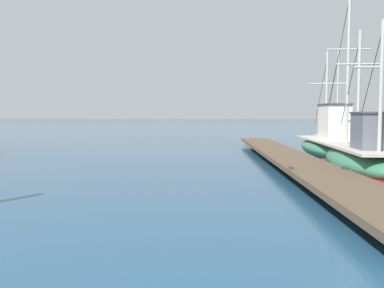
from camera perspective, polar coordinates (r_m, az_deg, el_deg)
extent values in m
cube|color=brown|center=(17.50, 13.08, -1.67)|extent=(3.41, 23.21, 0.16)
cylinder|color=#4C3D2D|center=(10.87, 20.18, -6.50)|extent=(0.36, 0.36, 0.29)
cylinder|color=#4C3D2D|center=(15.28, 14.74, -3.38)|extent=(0.36, 0.36, 0.29)
cylinder|color=#4C3D2D|center=(19.79, 11.78, -1.64)|extent=(0.36, 0.36, 0.29)
cylinder|color=#4C3D2D|center=(24.34, 9.92, -0.56)|extent=(0.36, 0.36, 0.29)
cylinder|color=#4C3D2D|center=(28.92, 8.65, 0.19)|extent=(0.36, 0.36, 0.29)
cube|color=#333338|center=(12.82, 13.57, -3.22)|extent=(0.13, 0.21, 0.08)
cube|color=#333338|center=(13.24, 20.38, -3.13)|extent=(0.13, 0.21, 0.08)
ellipsoid|color=gold|center=(26.85, 19.57, 0.20)|extent=(2.33, 6.38, 0.76)
cube|color=#B2AD9E|center=(26.83, 19.59, 0.93)|extent=(2.06, 5.74, 0.08)
cube|color=#565B66|center=(25.90, 20.18, 1.99)|extent=(1.27, 1.45, 0.99)
cube|color=#3D3D42|center=(25.88, 20.21, 3.15)|extent=(1.37, 1.57, 0.06)
cylinder|color=#B2ADA3|center=(27.13, 19.55, 6.75)|extent=(0.11, 0.11, 5.40)
cylinder|color=#B2ADA3|center=(27.16, 19.58, 7.95)|extent=(1.90, 0.13, 0.06)
cylinder|color=#333338|center=(28.55, 18.77, 7.16)|extent=(0.12, 2.80, 3.99)
ellipsoid|color=#337556|center=(14.80, 22.19, -2.36)|extent=(1.80, 5.90, 1.02)
cube|color=#B2AD9E|center=(14.75, 22.24, -0.54)|extent=(1.58, 5.31, 0.08)
cube|color=#B21E19|center=(14.82, 22.16, -3.24)|extent=(1.81, 5.78, 0.08)
cube|color=#565B66|center=(13.88, 23.37, 1.60)|extent=(0.81, 1.27, 1.10)
cube|color=#3D3D42|center=(13.87, 23.44, 4.00)|extent=(0.88, 1.37, 0.06)
cylinder|color=#B2ADA3|center=(15.02, 22.11, 7.11)|extent=(0.11, 0.11, 3.89)
cylinder|color=#B2ADA3|center=(15.09, 22.20, 10.22)|extent=(1.55, 0.08, 0.06)
cylinder|color=#333338|center=(16.03, 21.03, 7.63)|extent=(0.05, 2.03, 2.88)
cylinder|color=#B2ADA3|center=(16.36, 20.83, 10.15)|extent=(0.11, 0.11, 5.75)
cylinder|color=#B2ADA3|center=(16.44, 20.89, 12.18)|extent=(1.55, 0.08, 0.06)
cylinder|color=#333338|center=(17.88, 19.49, 10.57)|extent=(0.07, 2.99, 4.25)
cylinder|color=#B2ADA3|center=(13.06, 24.75, 7.27)|extent=(0.11, 0.11, 3.77)
cylinder|color=#B2ADA3|center=(13.11, 24.82, 9.68)|extent=(1.55, 0.08, 0.06)
cylinder|color=#333338|center=(14.04, 23.37, 7.83)|extent=(0.05, 1.96, 2.79)
ellipsoid|color=#337556|center=(20.82, 18.25, -0.60)|extent=(2.31, 7.15, 0.93)
cube|color=#B2AD9E|center=(20.79, 18.28, 0.57)|extent=(2.04, 6.43, 0.08)
cube|color=silver|center=(19.74, 19.10, 2.81)|extent=(1.08, 1.94, 1.59)
cube|color=#3D3D42|center=(19.74, 19.16, 5.21)|extent=(1.16, 2.09, 0.06)
cylinder|color=#B2ADA3|center=(21.12, 18.17, 6.45)|extent=(0.11, 0.11, 4.21)
cylinder|color=#B2ADA3|center=(21.15, 18.20, 7.96)|extent=(1.85, 0.13, 0.06)
cylinder|color=#333338|center=(22.23, 17.45, 6.88)|extent=(0.10, 2.19, 3.12)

